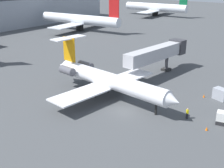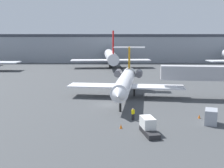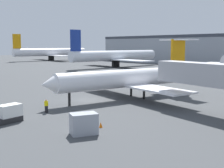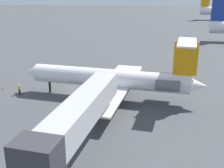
# 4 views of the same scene
# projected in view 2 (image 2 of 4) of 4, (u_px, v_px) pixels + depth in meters

# --- Properties ---
(ground_plane) EXTENTS (400.00, 400.00, 0.10)m
(ground_plane) POSITION_uv_depth(u_px,v_px,m) (110.00, 105.00, 48.13)
(ground_plane) COLOR #424447
(regional_jet) EXTENTS (22.25, 27.68, 9.14)m
(regional_jet) POSITION_uv_depth(u_px,v_px,m) (126.00, 80.00, 53.43)
(regional_jet) COLOR white
(regional_jet) RESTS_ON ground_plane
(jet_bridge) EXTENTS (18.85, 5.03, 6.37)m
(jet_bridge) POSITION_uv_depth(u_px,v_px,m) (218.00, 74.00, 51.80)
(jet_bridge) COLOR #ADADB2
(jet_bridge) RESTS_ON ground_plane
(ground_crew_marshaller) EXTENTS (0.47, 0.46, 1.69)m
(ground_crew_marshaller) POSITION_uv_depth(u_px,v_px,m) (133.00, 114.00, 39.14)
(ground_crew_marshaller) COLOR black
(ground_crew_marshaller) RESTS_ON ground_plane
(baggage_tug_lead) EXTENTS (2.13, 4.19, 1.90)m
(baggage_tug_lead) POSITION_uv_depth(u_px,v_px,m) (148.00, 127.00, 33.75)
(baggage_tug_lead) COLOR #262628
(baggage_tug_lead) RESTS_ON ground_plane
(cargo_container_uld) EXTENTS (2.26, 2.79, 1.97)m
(cargo_container_uld) POSITION_uv_depth(u_px,v_px,m) (211.00, 117.00, 37.36)
(cargo_container_uld) COLOR #999EA8
(cargo_container_uld) RESTS_ON ground_plane
(traffic_cone_near) EXTENTS (0.36, 0.36, 0.55)m
(traffic_cone_near) POSITION_uv_depth(u_px,v_px,m) (121.00, 126.00, 35.65)
(traffic_cone_near) COLOR orange
(traffic_cone_near) RESTS_ON ground_plane
(traffic_cone_mid) EXTENTS (0.36, 0.36, 0.55)m
(traffic_cone_mid) POSITION_uv_depth(u_px,v_px,m) (199.00, 116.00, 40.04)
(traffic_cone_mid) COLOR orange
(traffic_cone_mid) RESTS_ON ground_plane
(terminal_building) EXTENTS (173.61, 20.43, 12.26)m
(terminal_building) POSITION_uv_depth(u_px,v_px,m) (113.00, 48.00, 131.00)
(terminal_building) COLOR #8C939E
(terminal_building) RESTS_ON ground_plane
(parked_airliner_centre) EXTENTS (29.03, 34.34, 13.08)m
(parked_airliner_centre) POSITION_uv_depth(u_px,v_px,m) (111.00, 56.00, 102.57)
(parked_airliner_centre) COLOR white
(parked_airliner_centre) RESTS_ON ground_plane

